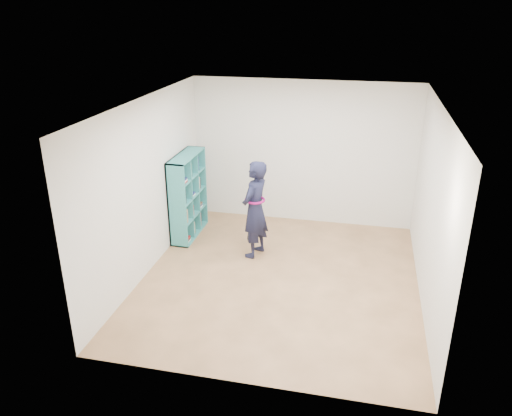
# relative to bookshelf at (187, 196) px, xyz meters

# --- Properties ---
(floor) EXTENTS (4.50, 4.50, 0.00)m
(floor) POSITION_rel_bookshelf_xyz_m (1.85, -1.19, -0.72)
(floor) COLOR brown
(floor) RESTS_ON ground
(ceiling) EXTENTS (4.50, 4.50, 0.00)m
(ceiling) POSITION_rel_bookshelf_xyz_m (1.85, -1.19, 1.88)
(ceiling) COLOR white
(ceiling) RESTS_ON wall_back
(wall_left) EXTENTS (0.02, 4.50, 2.60)m
(wall_left) POSITION_rel_bookshelf_xyz_m (-0.15, -1.19, 0.58)
(wall_left) COLOR silver
(wall_left) RESTS_ON floor
(wall_right) EXTENTS (0.02, 4.50, 2.60)m
(wall_right) POSITION_rel_bookshelf_xyz_m (3.85, -1.19, 0.58)
(wall_right) COLOR silver
(wall_right) RESTS_ON floor
(wall_back) EXTENTS (4.00, 0.02, 2.60)m
(wall_back) POSITION_rel_bookshelf_xyz_m (1.85, 1.06, 0.58)
(wall_back) COLOR silver
(wall_back) RESTS_ON floor
(wall_front) EXTENTS (4.00, 0.02, 2.60)m
(wall_front) POSITION_rel_bookshelf_xyz_m (1.85, -3.44, 0.58)
(wall_front) COLOR silver
(wall_front) RESTS_ON floor
(bookshelf) EXTENTS (0.32, 1.09, 1.46)m
(bookshelf) POSITION_rel_bookshelf_xyz_m (0.00, 0.00, 0.00)
(bookshelf) COLOR teal
(bookshelf) RESTS_ON floor
(person) EXTENTS (0.53, 0.66, 1.59)m
(person) POSITION_rel_bookshelf_xyz_m (1.32, -0.51, 0.08)
(person) COLOR black
(person) RESTS_ON floor
(smartphone) EXTENTS (0.01, 0.10, 0.14)m
(smartphone) POSITION_rel_bookshelf_xyz_m (1.21, -0.38, 0.18)
(smartphone) COLOR silver
(smartphone) RESTS_ON person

